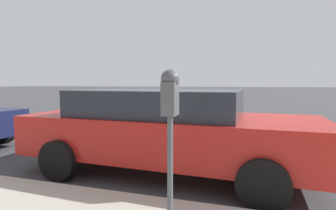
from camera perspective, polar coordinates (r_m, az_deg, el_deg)
name	(u,v)px	position (r m, az deg, el deg)	size (l,w,h in m)	color
ground_plane	(215,160)	(5.41, 10.29, -11.64)	(220.00, 220.00, 0.00)	#424244
parking_meter	(170,105)	(2.65, 0.47, -0.03)	(0.21, 0.19, 1.54)	#4C5156
car_red	(166,128)	(4.44, -0.44, -5.10)	(2.14, 4.90, 1.40)	#B21E19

